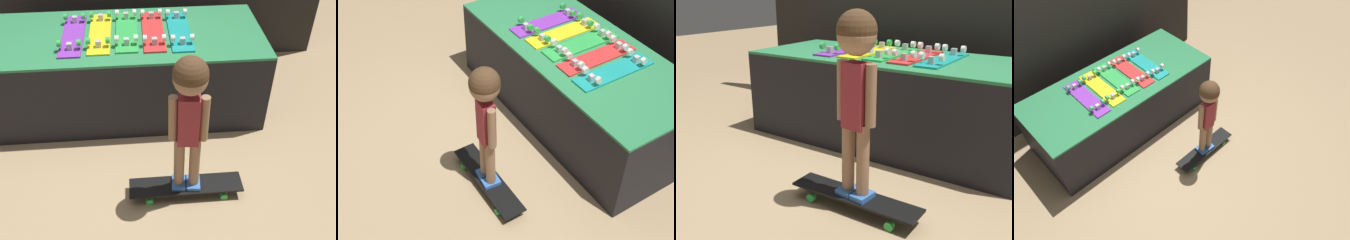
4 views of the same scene
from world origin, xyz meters
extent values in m
plane|color=tan|center=(0.00, 0.00, 0.00)|extent=(16.00, 16.00, 0.00)
cube|color=black|center=(0.00, 0.66, 0.34)|extent=(2.22, 0.94, 0.69)
cube|color=#2D7F4C|center=(0.00, 0.66, 0.70)|extent=(2.22, 0.94, 0.02)
cube|color=purple|center=(-0.43, 0.65, 0.72)|extent=(0.17, 0.68, 0.01)
cube|color=#B7B7BC|center=(-0.43, 0.88, 0.75)|extent=(0.04, 0.04, 0.05)
cylinder|color=green|center=(-0.35, 0.88, 0.77)|extent=(0.03, 0.05, 0.05)
cylinder|color=green|center=(-0.50, 0.88, 0.77)|extent=(0.03, 0.05, 0.05)
cube|color=#B7B7BC|center=(-0.43, 0.43, 0.75)|extent=(0.04, 0.04, 0.05)
cylinder|color=green|center=(-0.35, 0.43, 0.77)|extent=(0.03, 0.05, 0.05)
cylinder|color=green|center=(-0.50, 0.43, 0.77)|extent=(0.03, 0.05, 0.05)
cube|color=yellow|center=(-0.21, 0.67, 0.72)|extent=(0.17, 0.68, 0.01)
cube|color=#B7B7BC|center=(-0.21, 0.90, 0.75)|extent=(0.04, 0.04, 0.05)
cylinder|color=green|center=(-0.14, 0.90, 0.77)|extent=(0.03, 0.05, 0.05)
cylinder|color=green|center=(-0.29, 0.90, 0.77)|extent=(0.03, 0.05, 0.05)
cube|color=#B7B7BC|center=(-0.21, 0.45, 0.75)|extent=(0.04, 0.04, 0.05)
cylinder|color=green|center=(-0.14, 0.45, 0.77)|extent=(0.03, 0.05, 0.05)
cylinder|color=green|center=(-0.29, 0.45, 0.77)|extent=(0.03, 0.05, 0.05)
cube|color=green|center=(0.00, 0.69, 0.72)|extent=(0.17, 0.68, 0.01)
cube|color=#B7B7BC|center=(0.00, 0.91, 0.75)|extent=(0.04, 0.04, 0.05)
cylinder|color=white|center=(0.07, 0.91, 0.77)|extent=(0.03, 0.05, 0.05)
cylinder|color=white|center=(-0.07, 0.91, 0.77)|extent=(0.03, 0.05, 0.05)
cube|color=#B7B7BC|center=(0.00, 0.46, 0.75)|extent=(0.04, 0.04, 0.05)
cylinder|color=white|center=(0.07, 0.46, 0.77)|extent=(0.03, 0.05, 0.05)
cylinder|color=white|center=(-0.07, 0.46, 0.77)|extent=(0.03, 0.05, 0.05)
cube|color=red|center=(0.21, 0.68, 0.72)|extent=(0.17, 0.68, 0.01)
cube|color=#B7B7BC|center=(0.21, 0.90, 0.75)|extent=(0.04, 0.04, 0.05)
cylinder|color=white|center=(0.29, 0.90, 0.77)|extent=(0.03, 0.05, 0.05)
cylinder|color=white|center=(0.14, 0.90, 0.77)|extent=(0.03, 0.05, 0.05)
cube|color=#B7B7BC|center=(0.21, 0.45, 0.75)|extent=(0.04, 0.04, 0.05)
cylinder|color=white|center=(0.29, 0.45, 0.77)|extent=(0.03, 0.05, 0.05)
cylinder|color=white|center=(0.14, 0.45, 0.77)|extent=(0.03, 0.05, 0.05)
cube|color=teal|center=(0.43, 0.66, 0.72)|extent=(0.17, 0.68, 0.01)
cube|color=#B7B7BC|center=(0.43, 0.89, 0.75)|extent=(0.04, 0.04, 0.05)
cylinder|color=white|center=(0.50, 0.89, 0.77)|extent=(0.03, 0.05, 0.05)
cylinder|color=white|center=(0.35, 0.89, 0.77)|extent=(0.03, 0.05, 0.05)
cube|color=#B7B7BC|center=(0.43, 0.44, 0.75)|extent=(0.04, 0.04, 0.05)
cylinder|color=white|center=(0.50, 0.44, 0.77)|extent=(0.03, 0.05, 0.05)
cylinder|color=white|center=(0.35, 0.44, 0.77)|extent=(0.03, 0.05, 0.05)
cube|color=black|center=(0.37, -0.43, 0.08)|extent=(0.80, 0.18, 0.01)
cube|color=#B7B7BC|center=(0.63, -0.43, 0.05)|extent=(0.04, 0.04, 0.05)
cylinder|color=green|center=(0.63, -0.35, 0.03)|extent=(0.05, 0.03, 0.05)
cylinder|color=green|center=(0.63, -0.50, 0.03)|extent=(0.05, 0.03, 0.05)
cube|color=#B7B7BC|center=(0.10, -0.43, 0.05)|extent=(0.04, 0.04, 0.05)
cylinder|color=green|center=(0.10, -0.35, 0.03)|extent=(0.05, 0.03, 0.05)
cylinder|color=green|center=(0.10, -0.50, 0.03)|extent=(0.05, 0.03, 0.05)
cube|color=#3870C6|center=(0.42, -0.43, 0.11)|extent=(0.11, 0.14, 0.03)
cylinder|color=#997051|center=(0.42, -0.43, 0.33)|extent=(0.07, 0.07, 0.41)
cube|color=#3870C6|center=(0.31, -0.42, 0.11)|extent=(0.11, 0.14, 0.03)
cylinder|color=#997051|center=(0.31, -0.42, 0.33)|extent=(0.07, 0.07, 0.41)
cube|color=maroon|center=(0.37, -0.43, 0.68)|extent=(0.14, 0.11, 0.36)
cylinder|color=#997051|center=(0.46, -0.44, 0.70)|extent=(0.06, 0.06, 0.33)
cylinder|color=#997051|center=(0.27, -0.42, 0.70)|extent=(0.06, 0.06, 0.33)
sphere|color=#997051|center=(0.37, -0.43, 0.99)|extent=(0.21, 0.21, 0.21)
sphere|color=#4C331E|center=(0.37, -0.43, 1.02)|extent=(0.21, 0.21, 0.21)
camera|label=1|loc=(0.08, -2.23, 2.23)|focal=42.00mm
camera|label=2|loc=(2.42, -1.56, 2.84)|focal=50.00mm
camera|label=3|loc=(1.43, -2.12, 1.23)|focal=42.00mm
camera|label=4|loc=(-1.51, -1.94, 3.21)|focal=35.00mm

